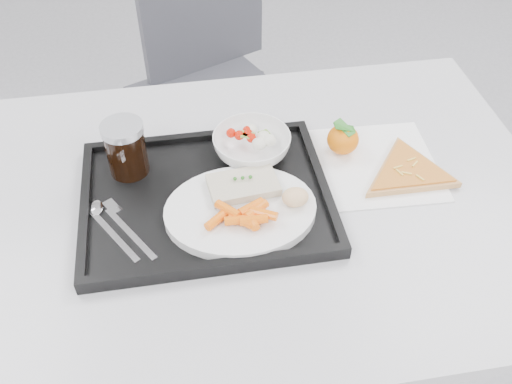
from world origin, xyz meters
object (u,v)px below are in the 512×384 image
table (236,223)px  tangerine (343,139)px  dinner_plate (240,211)px  tray (206,198)px  pizza_slice (408,172)px  chair (209,66)px  cola_glass (126,148)px  salad_bowl (252,145)px

table → tangerine: size_ratio=16.47×
table → dinner_plate: size_ratio=4.44×
tray → pizza_slice: 0.39m
chair → tangerine: (0.20, -0.71, 0.25)m
dinner_plate → tangerine: (0.23, 0.15, 0.01)m
table → chair: (0.03, 0.80, -0.15)m
table → dinner_plate: (0.00, -0.05, 0.09)m
tray → cola_glass: 0.18m
table → tangerine: 0.27m
dinner_plate → chair: bearing=88.4°
salad_bowl → pizza_slice: (0.29, -0.10, -0.03)m
tray → pizza_slice: (0.39, 0.01, 0.00)m
table → tray: size_ratio=2.67×
cola_glass → tangerine: bearing=-0.2°
chair → salad_bowl: 0.74m
tray → dinner_plate: (0.06, -0.06, 0.02)m
dinner_plate → cola_glass: (-0.19, 0.15, 0.05)m
table → tangerine: bearing=22.4°
cola_glass → pizza_slice: cola_glass is taller
table → salad_bowl: size_ratio=7.89×
chair → tray: chair is taller
table → pizza_slice: pizza_slice is taller
dinner_plate → pizza_slice: dinner_plate is taller
cola_glass → tangerine: (0.42, -0.00, -0.04)m
chair → dinner_plate: (-0.02, -0.86, 0.24)m
table → pizza_slice: size_ratio=4.02×
tray → salad_bowl: salad_bowl is taller
salad_bowl → tangerine: 0.18m
salad_bowl → cola_glass: size_ratio=1.41×
tray → dinner_plate: dinner_plate is taller
tray → pizza_slice: bearing=0.7°
chair → cola_glass: 0.79m
tray → dinner_plate: bearing=-45.3°
chair → tangerine: bearing=-73.9°
tray → cola_glass: (-0.14, 0.09, 0.06)m
table → chair: 0.82m
tray → salad_bowl: 0.15m
table → chair: size_ratio=1.29×
tray → tangerine: 0.30m
chair → salad_bowl: (0.02, -0.70, 0.25)m
chair → salad_bowl: bearing=-88.2°
pizza_slice → salad_bowl: bearing=161.8°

